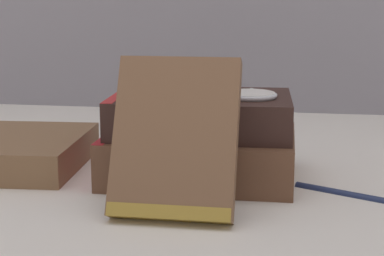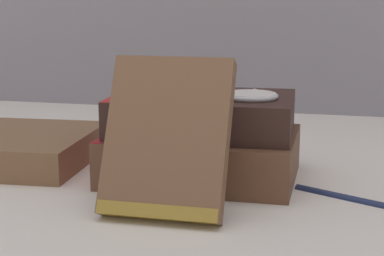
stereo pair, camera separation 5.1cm
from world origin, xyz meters
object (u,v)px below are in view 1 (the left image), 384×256
fountain_pen (356,193)px  reading_glasses (145,142)px  pocket_watch (250,95)px  book_flat_top (197,114)px  book_flat_bottom (196,155)px  book_leaning_front (175,143)px

fountain_pen → reading_glasses: bearing=169.5°
reading_glasses → pocket_watch: bearing=-57.9°
book_flat_top → pocket_watch: 0.06m
book_flat_bottom → book_flat_top: size_ratio=1.03×
book_leaning_front → fountain_pen: 0.19m
book_leaning_front → fountain_pen: book_leaning_front is taller
book_flat_top → pocket_watch: bearing=-11.9°
book_flat_bottom → book_leaning_front: (0.00, -0.12, 0.04)m
book_flat_bottom → fountain_pen: 0.17m
reading_glasses → fountain_pen: bearing=-49.0°
book_flat_bottom → pocket_watch: 0.09m
book_leaning_front → fountain_pen: bearing=24.6°
book_leaning_front → pocket_watch: 0.13m
book_flat_top → reading_glasses: 0.19m
reading_glasses → book_leaning_front: bearing=-82.9°
book_flat_bottom → book_leaning_front: book_leaning_front is taller
book_flat_top → pocket_watch: pocket_watch is taller
book_leaning_front → reading_glasses: size_ratio=1.38×
book_flat_bottom → fountain_pen: book_flat_bottom is taller
book_flat_top → reading_glasses: (-0.09, 0.15, -0.07)m
book_leaning_front → pocket_watch: (0.06, 0.12, 0.03)m
pocket_watch → reading_glasses: (-0.15, 0.16, -0.09)m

